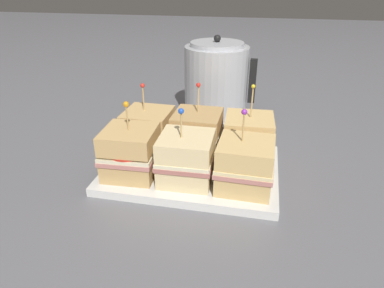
{
  "coord_description": "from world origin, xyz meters",
  "views": [
    {
      "loc": [
        0.13,
        -0.64,
        0.4
      ],
      "look_at": [
        0.0,
        0.0,
        0.07
      ],
      "focal_mm": 32.0,
      "sensor_mm": 36.0,
      "label": 1
    }
  ],
  "objects_px": {
    "sandwich_front_left": "(131,152)",
    "sandwich_back_right": "(248,138)",
    "sandwich_front_right": "(245,165)",
    "sandwich_back_left": "(149,130)",
    "sandwich_front_center": "(186,158)",
    "sandwich_back_center": "(197,134)",
    "serving_platter": "(192,169)",
    "kettle_steel": "(217,81)"
  },
  "relations": [
    {
      "from": "sandwich_back_left",
      "to": "sandwich_back_center",
      "type": "distance_m",
      "value": 0.12
    },
    {
      "from": "serving_platter",
      "to": "sandwich_front_center",
      "type": "xyz_separation_m",
      "value": [
        0.0,
        -0.05,
        0.06
      ]
    },
    {
      "from": "sandwich_front_left",
      "to": "sandwich_back_right",
      "type": "relative_size",
      "value": 0.93
    },
    {
      "from": "sandwich_front_left",
      "to": "kettle_steel",
      "type": "height_order",
      "value": "kettle_steel"
    },
    {
      "from": "sandwich_front_left",
      "to": "sandwich_back_center",
      "type": "xyz_separation_m",
      "value": [
        0.12,
        0.12,
        0.0
      ]
    },
    {
      "from": "sandwich_front_center",
      "to": "sandwich_back_left",
      "type": "relative_size",
      "value": 0.98
    },
    {
      "from": "sandwich_front_left",
      "to": "sandwich_back_left",
      "type": "relative_size",
      "value": 1.01
    },
    {
      "from": "serving_platter",
      "to": "sandwich_front_right",
      "type": "height_order",
      "value": "sandwich_front_right"
    },
    {
      "from": "sandwich_back_left",
      "to": "sandwich_back_center",
      "type": "height_order",
      "value": "sandwich_back_center"
    },
    {
      "from": "serving_platter",
      "to": "sandwich_back_right",
      "type": "bearing_deg",
      "value": 26.92
    },
    {
      "from": "serving_platter",
      "to": "sandwich_back_right",
      "type": "xyz_separation_m",
      "value": [
        0.12,
        0.06,
        0.06
      ]
    },
    {
      "from": "sandwich_back_left",
      "to": "sandwich_back_right",
      "type": "relative_size",
      "value": 0.92
    },
    {
      "from": "sandwich_back_right",
      "to": "serving_platter",
      "type": "bearing_deg",
      "value": -153.08
    },
    {
      "from": "serving_platter",
      "to": "kettle_steel",
      "type": "relative_size",
      "value": 1.53
    },
    {
      "from": "kettle_steel",
      "to": "sandwich_front_left",
      "type": "bearing_deg",
      "value": -106.44
    },
    {
      "from": "serving_platter",
      "to": "sandwich_front_right",
      "type": "distance_m",
      "value": 0.14
    },
    {
      "from": "kettle_steel",
      "to": "serving_platter",
      "type": "bearing_deg",
      "value": -90.42
    },
    {
      "from": "sandwich_back_center",
      "to": "kettle_steel",
      "type": "distance_m",
      "value": 0.29
    },
    {
      "from": "sandwich_front_left",
      "to": "kettle_steel",
      "type": "xyz_separation_m",
      "value": [
        0.12,
        0.41,
        0.04
      ]
    },
    {
      "from": "serving_platter",
      "to": "sandwich_front_right",
      "type": "xyz_separation_m",
      "value": [
        0.12,
        -0.06,
        0.06
      ]
    },
    {
      "from": "serving_platter",
      "to": "sandwich_back_center",
      "type": "height_order",
      "value": "sandwich_back_center"
    },
    {
      "from": "serving_platter",
      "to": "sandwich_back_right",
      "type": "distance_m",
      "value": 0.14
    },
    {
      "from": "serving_platter",
      "to": "sandwich_back_center",
      "type": "xyz_separation_m",
      "value": [
        -0.0,
        0.06,
        0.06
      ]
    },
    {
      "from": "sandwich_front_right",
      "to": "sandwich_back_right",
      "type": "relative_size",
      "value": 0.93
    },
    {
      "from": "sandwich_front_center",
      "to": "sandwich_back_center",
      "type": "xyz_separation_m",
      "value": [
        -0.0,
        0.11,
        0.0
      ]
    },
    {
      "from": "sandwich_front_center",
      "to": "sandwich_front_left",
      "type": "bearing_deg",
      "value": -178.9
    },
    {
      "from": "sandwich_back_right",
      "to": "sandwich_front_left",
      "type": "bearing_deg",
      "value": -153.56
    },
    {
      "from": "sandwich_front_center",
      "to": "sandwich_back_left",
      "type": "distance_m",
      "value": 0.16
    },
    {
      "from": "sandwich_back_left",
      "to": "sandwich_front_right",
      "type": "bearing_deg",
      "value": -26.68
    },
    {
      "from": "sandwich_front_right",
      "to": "kettle_steel",
      "type": "relative_size",
      "value": 0.66
    },
    {
      "from": "sandwich_back_left",
      "to": "kettle_steel",
      "type": "xyz_separation_m",
      "value": [
        0.12,
        0.29,
        0.04
      ]
    },
    {
      "from": "sandwich_front_right",
      "to": "sandwich_back_right",
      "type": "xyz_separation_m",
      "value": [
        -0.0,
        0.12,
        0.0
      ]
    },
    {
      "from": "sandwich_back_center",
      "to": "sandwich_back_right",
      "type": "xyz_separation_m",
      "value": [
        0.12,
        -0.0,
        -0.0
      ]
    },
    {
      "from": "serving_platter",
      "to": "kettle_steel",
      "type": "height_order",
      "value": "kettle_steel"
    },
    {
      "from": "sandwich_front_center",
      "to": "sandwich_back_right",
      "type": "xyz_separation_m",
      "value": [
        0.12,
        0.11,
        0.0
      ]
    },
    {
      "from": "sandwich_front_left",
      "to": "sandwich_front_right",
      "type": "bearing_deg",
      "value": -0.2
    },
    {
      "from": "sandwich_front_center",
      "to": "sandwich_back_center",
      "type": "height_order",
      "value": "sandwich_back_center"
    },
    {
      "from": "sandwich_front_center",
      "to": "sandwich_back_right",
      "type": "distance_m",
      "value": 0.16
    },
    {
      "from": "sandwich_back_left",
      "to": "kettle_steel",
      "type": "height_order",
      "value": "kettle_steel"
    },
    {
      "from": "sandwich_back_left",
      "to": "kettle_steel",
      "type": "relative_size",
      "value": 0.66
    },
    {
      "from": "serving_platter",
      "to": "kettle_steel",
      "type": "distance_m",
      "value": 0.36
    },
    {
      "from": "sandwich_front_right",
      "to": "sandwich_back_left",
      "type": "distance_m",
      "value": 0.26
    }
  ]
}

